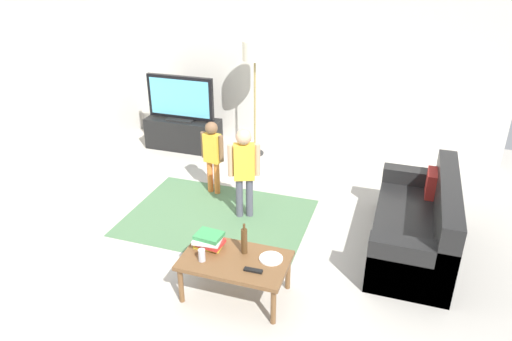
% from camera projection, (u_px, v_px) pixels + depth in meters
% --- Properties ---
extents(ground, '(7.80, 7.80, 0.00)m').
position_uv_depth(ground, '(239.00, 244.00, 5.34)').
color(ground, '#B2ADA3').
extents(wall_back, '(6.00, 0.12, 2.70)m').
position_uv_depth(wall_back, '(305.00, 65.00, 7.30)').
color(wall_back, silver).
rests_on(wall_back, ground).
extents(area_rug, '(2.20, 1.60, 0.01)m').
position_uv_depth(area_rug, '(218.00, 217.00, 5.85)').
color(area_rug, '#4C724C').
rests_on(area_rug, ground).
extents(tv_stand, '(1.20, 0.44, 0.50)m').
position_uv_depth(tv_stand, '(184.00, 134.00, 7.70)').
color(tv_stand, black).
rests_on(tv_stand, ground).
extents(tv, '(1.10, 0.28, 0.71)m').
position_uv_depth(tv, '(180.00, 99.00, 7.42)').
color(tv, black).
rests_on(tv, tv_stand).
extents(couch, '(0.80, 1.80, 0.86)m').
position_uv_depth(couch, '(420.00, 227.00, 5.12)').
color(couch, black).
rests_on(couch, ground).
extents(floor_lamp, '(0.36, 0.36, 1.78)m').
position_uv_depth(floor_lamp, '(255.00, 57.00, 6.93)').
color(floor_lamp, '#262626').
rests_on(floor_lamp, ground).
extents(child_near_tv, '(0.33, 0.16, 1.01)m').
position_uv_depth(child_near_tv, '(212.00, 151.00, 6.18)').
color(child_near_tv, orange).
rests_on(child_near_tv, ground).
extents(child_center, '(0.36, 0.22, 1.14)m').
position_uv_depth(child_center, '(244.00, 166.00, 5.60)').
color(child_center, '#4C4C59').
rests_on(child_center, ground).
extents(coffee_table, '(1.00, 0.60, 0.42)m').
position_uv_depth(coffee_table, '(235.00, 263.00, 4.43)').
color(coffee_table, brown).
rests_on(coffee_table, ground).
extents(book_stack, '(0.29, 0.24, 0.15)m').
position_uv_depth(book_stack, '(209.00, 240.00, 4.54)').
color(book_stack, yellow).
rests_on(book_stack, coffee_table).
extents(bottle, '(0.06, 0.06, 0.32)m').
position_uv_depth(bottle, '(244.00, 241.00, 4.44)').
color(bottle, '#4C3319').
rests_on(bottle, coffee_table).
extents(tv_remote, '(0.17, 0.05, 0.02)m').
position_uv_depth(tv_remote, '(253.00, 270.00, 4.24)').
color(tv_remote, black).
rests_on(tv_remote, coffee_table).
extents(soda_can, '(0.07, 0.07, 0.12)m').
position_uv_depth(soda_can, '(202.00, 255.00, 4.36)').
color(soda_can, silver).
rests_on(soda_can, coffee_table).
extents(plate, '(0.22, 0.22, 0.02)m').
position_uv_depth(plate, '(271.00, 258.00, 4.40)').
color(plate, white).
rests_on(plate, coffee_table).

